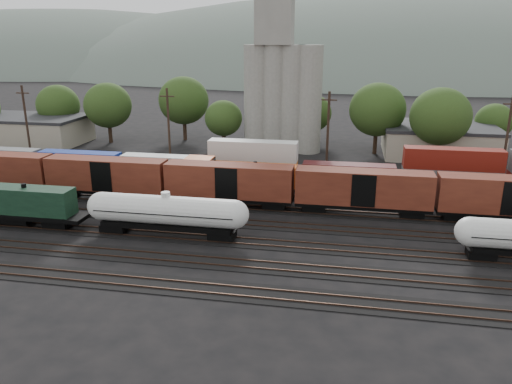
% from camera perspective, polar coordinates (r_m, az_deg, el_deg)
% --- Properties ---
extents(ground, '(600.00, 600.00, 0.00)m').
position_cam_1_polar(ground, '(55.21, -5.77, -3.28)').
color(ground, black).
extents(tracks, '(180.00, 33.20, 0.20)m').
position_cam_1_polar(tracks, '(55.20, -5.77, -3.24)').
color(tracks, black).
rests_on(tracks, ground).
extents(green_locomotive, '(17.44, 3.08, 4.62)m').
position_cam_1_polar(green_locomotive, '(59.69, -27.18, -0.92)').
color(green_locomotive, black).
rests_on(green_locomotive, ground).
extents(tank_car_a, '(16.81, 3.01, 4.41)m').
position_cam_1_polar(tank_car_a, '(50.65, -10.19, -2.26)').
color(tank_car_a, silver).
rests_on(tank_car_a, ground).
extents(orange_locomotive, '(17.32, 2.89, 4.33)m').
position_cam_1_polar(orange_locomotive, '(63.45, -2.71, 1.91)').
color(orange_locomotive, black).
rests_on(orange_locomotive, ground).
extents(boxcar_string, '(184.40, 2.90, 4.20)m').
position_cam_1_polar(boxcar_string, '(57.15, 4.43, 0.78)').
color(boxcar_string, black).
rests_on(boxcar_string, ground).
extents(container_wall, '(178.40, 2.60, 5.80)m').
position_cam_1_polar(container_wall, '(66.70, 12.44, 2.34)').
color(container_wall, black).
rests_on(container_wall, ground).
extents(grain_silo, '(13.40, 5.00, 29.00)m').
position_cam_1_polar(grain_silo, '(86.64, 2.93, 12.00)').
color(grain_silo, gray).
rests_on(grain_silo, ground).
extents(industrial_sheds, '(119.38, 17.26, 5.10)m').
position_cam_1_polar(industrial_sheds, '(86.79, 4.97, 6.16)').
color(industrial_sheds, '#9E937F').
rests_on(industrial_sheds, ground).
extents(tree_band, '(162.24, 19.99, 13.72)m').
position_cam_1_polar(tree_band, '(90.32, -2.49, 9.62)').
color(tree_band, black).
rests_on(tree_band, ground).
extents(utility_poles, '(122.20, 0.36, 12.00)m').
position_cam_1_polar(utility_poles, '(74.20, -1.15, 7.16)').
color(utility_poles, black).
rests_on(utility_poles, ground).
extents(distant_hills, '(860.00, 286.00, 130.00)m').
position_cam_1_polar(distant_hills, '(312.17, 12.38, 9.70)').
color(distant_hills, '#59665B').
rests_on(distant_hills, ground).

